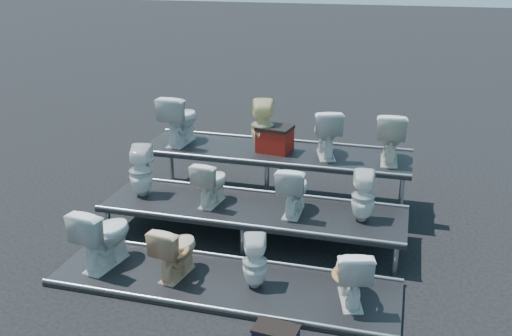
% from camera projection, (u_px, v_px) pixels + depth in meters
% --- Properties ---
extents(ground, '(80.00, 80.00, 0.00)m').
position_uv_depth(ground, '(252.00, 237.00, 8.06)').
color(ground, black).
rests_on(ground, ground).
extents(tier_front, '(4.20, 1.20, 0.06)m').
position_uv_depth(tier_front, '(223.00, 283.00, 6.88)').
color(tier_front, black).
rests_on(tier_front, ground).
extents(tier_mid, '(4.20, 1.20, 0.46)m').
position_uv_depth(tier_mid, '(252.00, 223.00, 7.98)').
color(tier_mid, black).
rests_on(tier_mid, ground).
extents(tier_back, '(4.20, 1.20, 0.86)m').
position_uv_depth(tier_back, '(274.00, 177.00, 9.09)').
color(tier_back, black).
rests_on(tier_back, ground).
extents(toilet_0, '(0.59, 0.87, 0.82)m').
position_uv_depth(toilet_0, '(104.00, 235.00, 7.11)').
color(toilet_0, silver).
rests_on(toilet_0, tier_front).
extents(toilet_1, '(0.49, 0.73, 0.69)m').
position_uv_depth(toilet_1, '(176.00, 250.00, 6.90)').
color(toilet_1, '#D5AC84').
rests_on(toilet_1, tier_front).
extents(toilet_2, '(0.36, 0.36, 0.65)m').
position_uv_depth(toilet_2, '(255.00, 262.00, 6.66)').
color(toilet_2, silver).
rests_on(toilet_2, tier_front).
extents(toilet_3, '(0.56, 0.77, 0.71)m').
position_uv_depth(toilet_3, '(351.00, 273.00, 6.37)').
color(toilet_3, silver).
rests_on(toilet_3, tier_front).
extents(toilet_4, '(0.40, 0.40, 0.75)m').
position_uv_depth(toilet_4, '(141.00, 171.00, 8.18)').
color(toilet_4, silver).
rests_on(toilet_4, tier_mid).
extents(toilet_5, '(0.43, 0.67, 0.65)m').
position_uv_depth(toilet_5, '(211.00, 182.00, 7.93)').
color(toilet_5, silver).
rests_on(toilet_5, tier_mid).
extents(toilet_6, '(0.39, 0.68, 0.69)m').
position_uv_depth(toilet_6, '(293.00, 189.00, 7.64)').
color(toilet_6, silver).
rests_on(toilet_6, tier_mid).
extents(toilet_7, '(0.34, 0.34, 0.68)m').
position_uv_depth(toilet_7, '(363.00, 197.00, 7.41)').
color(toilet_7, silver).
rests_on(toilet_7, tier_mid).
extents(toilet_8, '(0.51, 0.83, 0.81)m').
position_uv_depth(toilet_8, '(180.00, 119.00, 9.18)').
color(toilet_8, silver).
rests_on(toilet_8, tier_back).
extents(toilet_9, '(0.43, 0.44, 0.80)m').
position_uv_depth(toilet_9, '(263.00, 126.00, 8.84)').
color(toilet_9, beige).
rests_on(toilet_9, tier_back).
extents(toilet_10, '(0.60, 0.82, 0.75)m').
position_uv_depth(toilet_10, '(326.00, 132.00, 8.60)').
color(toilet_10, silver).
rests_on(toilet_10, tier_back).
extents(toilet_11, '(0.47, 0.77, 0.77)m').
position_uv_depth(toilet_11, '(390.00, 137.00, 8.37)').
color(toilet_11, silver).
rests_on(toilet_11, tier_back).
extents(red_crate, '(0.55, 0.47, 0.36)m').
position_uv_depth(red_crate, '(275.00, 140.00, 8.86)').
color(red_crate, maroon).
rests_on(red_crate, tier_back).
extents(step_stool, '(0.47, 0.31, 0.16)m').
position_uv_depth(step_stool, '(276.00, 336.00, 5.85)').
color(step_stool, '#0E0E33').
rests_on(step_stool, ground).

